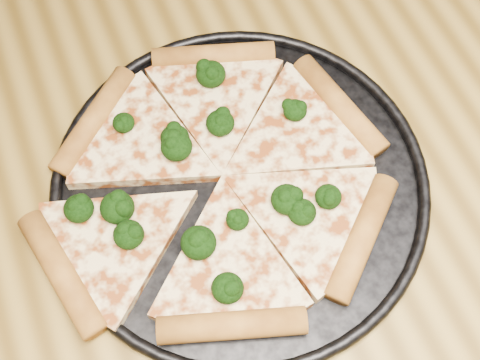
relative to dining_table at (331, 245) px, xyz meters
name	(u,v)px	position (x,y,z in m)	size (l,w,h in m)	color
ground	(289,360)	(0.00, 0.00, -0.66)	(4.00, 4.00, 0.00)	brown
dining_table	(331,245)	(0.00, 0.00, 0.00)	(1.20, 0.90, 0.75)	olive
pizza_pan	(240,184)	(-0.08, 0.06, 0.10)	(0.36, 0.36, 0.02)	black
pizza	(218,179)	(-0.10, 0.07, 0.11)	(0.35, 0.33, 0.02)	beige
broccoli_florets	(201,181)	(-0.12, 0.07, 0.12)	(0.25, 0.24, 0.02)	black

